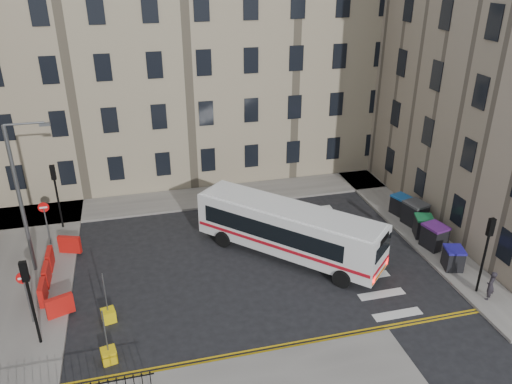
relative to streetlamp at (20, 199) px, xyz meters
name	(u,v)px	position (x,y,z in m)	size (l,w,h in m)	color
ground	(279,258)	(13.00, -2.00, -4.34)	(120.00, 120.00, 0.00)	black
pavement_north	(159,202)	(7.00, 6.60, -4.26)	(36.00, 3.20, 0.15)	slate
pavement_east	(391,207)	(22.00, 2.00, -4.26)	(2.40, 26.00, 0.15)	slate
pavement_west	(12,284)	(-1.00, -1.00, -4.26)	(6.00, 22.00, 0.15)	slate
terrace_north	(128,58)	(6.00, 13.50, 4.28)	(38.30, 10.80, 17.20)	gray
traffic_light_east	(487,244)	(21.60, -7.50, -1.47)	(0.28, 0.22, 4.10)	black
traffic_light_nw	(56,187)	(1.00, 4.50, -1.47)	(0.28, 0.22, 4.10)	black
traffic_light_sw	(29,290)	(1.00, -6.00, -1.47)	(0.28, 0.22, 4.10)	black
streetlamp	(20,199)	(0.00, 0.00, 0.00)	(0.50, 0.22, 8.14)	#595B5E
no_entry_north	(45,215)	(0.50, 2.50, -2.26)	(0.60, 0.08, 3.00)	#595B5E
no_entry_south	(25,287)	(0.50, -4.50, -2.26)	(0.60, 0.08, 3.00)	#595B5E
roadworks_barriers	(54,274)	(1.16, -1.50, -3.69)	(1.66, 6.26, 1.00)	red
bus	(288,229)	(13.55, -1.73, -2.66)	(9.11, 9.40, 2.91)	silver
wheelie_bin_a	(453,258)	(21.61, -5.38, -3.58)	(1.20, 1.30, 1.20)	black
wheelie_bin_b	(434,236)	(21.82, -3.24, -3.48)	(1.36, 1.48, 1.40)	black
wheelie_bin_c	(423,226)	(21.90, -1.95, -3.55)	(1.31, 1.40, 1.26)	black
wheelie_bin_d	(415,213)	(22.19, -0.49, -3.45)	(1.42, 1.55, 1.46)	black
wheelie_bin_e	(401,205)	(22.04, 0.97, -3.56)	(1.27, 1.36, 1.24)	black
pedestrian	(491,286)	(21.74, -8.17, -3.42)	(0.56, 0.37, 1.54)	black
bollard_yellow	(109,315)	(3.84, -5.10, -4.04)	(0.60, 0.60, 0.60)	yellow
bollard_chevron	(109,355)	(3.89, -7.74, -4.04)	(0.60, 0.60, 0.60)	#E1B80D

